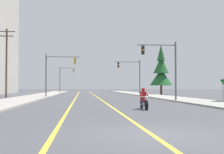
{
  "coord_description": "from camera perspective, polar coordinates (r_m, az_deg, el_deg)",
  "views": [
    {
      "loc": [
        -2.27,
        -9.93,
        1.51
      ],
      "look_at": [
        0.74,
        21.77,
        2.52
      ],
      "focal_mm": 50.27,
      "sensor_mm": 36.0,
      "label": 1
    }
  ],
  "objects": [
    {
      "name": "sidewalk_kerb_right",
      "position": [
        51.26,
        7.55,
        -3.4
      ],
      "size": [
        4.4,
        110.0,
        0.14
      ],
      "primitive_type": "cube",
      "color": "#9E998E",
      "rests_on": "ground"
    },
    {
      "name": "street_sign",
      "position": [
        34.82,
        19.52,
        -1.72
      ],
      "size": [
        0.44,
        0.07,
        2.4
      ],
      "color": "gray",
      "rests_on": "ground"
    },
    {
      "name": "lane_stripe_center",
      "position": [
        55.0,
        -3.14,
        -3.37
      ],
      "size": [
        0.16,
        100.0,
        0.01
      ],
      "primitive_type": "cube",
      "color": "yellow",
      "rests_on": "ground"
    },
    {
      "name": "lane_stripe_left",
      "position": [
        54.96,
        -6.37,
        -3.37
      ],
      "size": [
        0.16,
        100.0,
        0.01
      ],
      "primitive_type": "cube",
      "color": "yellow",
      "rests_on": "ground"
    },
    {
      "name": "traffic_signal_mid_left",
      "position": [
        73.02,
        -8.64,
        0.19
      ],
      "size": [
        3.76,
        0.47,
        6.2
      ],
      "color": "#56565B",
      "rests_on": "ground"
    },
    {
      "name": "motorcycle_with_rider",
      "position": [
        21.21,
        5.8,
        -4.3
      ],
      "size": [
        0.7,
        2.19,
        1.46
      ],
      "color": "black",
      "rests_on": "ground"
    },
    {
      "name": "utility_pole_left_near",
      "position": [
        46.73,
        -18.64,
        2.87
      ],
      "size": [
        2.32,
        0.26,
        9.76
      ],
      "color": "brown",
      "rests_on": "ground"
    },
    {
      "name": "traffic_signal_near_left",
      "position": [
        45.75,
        -10.15,
        1.47
      ],
      "size": [
        4.94,
        0.41,
        6.2
      ],
      "color": "#56565B",
      "rests_on": "ground"
    },
    {
      "name": "traffic_signal_near_right",
      "position": [
        32.88,
        9.57,
        2.65
      ],
      "size": [
        4.13,
        0.37,
        6.2
      ],
      "color": "#56565B",
      "rests_on": "ground"
    },
    {
      "name": "ground_plane",
      "position": [
        10.3,
        7.47,
        -10.23
      ],
      "size": [
        400.0,
        400.0,
        0.0
      ],
      "primitive_type": "plane",
      "color": "#47474C"
    },
    {
      "name": "traffic_signal_mid_right",
      "position": [
        54.48,
        3.76,
        0.89
      ],
      "size": [
        4.48,
        0.4,
        6.2
      ],
      "color": "#56565B",
      "rests_on": "ground"
    },
    {
      "name": "sidewalk_kerb_left",
      "position": [
        50.44,
        -13.38,
        -3.39
      ],
      "size": [
        4.4,
        110.0,
        0.14
      ],
      "primitive_type": "cube",
      "color": "#9E998E",
      "rests_on": "ground"
    },
    {
      "name": "conifer_tree_right_verge_far",
      "position": [
        61.25,
        8.92,
        0.97
      ],
      "size": [
        4.41,
        4.41,
        9.71
      ],
      "color": "#4C3828",
      "rests_on": "ground"
    }
  ]
}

